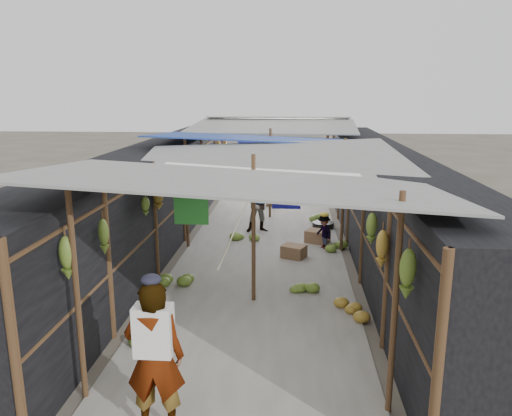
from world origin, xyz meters
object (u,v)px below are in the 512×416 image
(crate_near, at_px, (294,252))
(vendor_elderly, at_px, (155,357))
(black_basin, at_px, (323,225))
(shopper_blue, at_px, (260,204))
(vendor_seated, at_px, (324,232))

(crate_near, xyz_separation_m, vendor_elderly, (-1.47, -5.88, 0.72))
(black_basin, height_order, shopper_blue, shopper_blue)
(crate_near, height_order, black_basin, crate_near)
(vendor_elderly, bearing_deg, crate_near, -108.07)
(vendor_seated, bearing_deg, shopper_blue, -160.47)
(crate_near, xyz_separation_m, shopper_blue, (-0.89, 2.06, 0.62))
(vendor_elderly, distance_m, shopper_blue, 7.96)
(crate_near, xyz_separation_m, black_basin, (0.79, 2.53, -0.06))
(shopper_blue, bearing_deg, black_basin, 3.00)
(crate_near, distance_m, vendor_seated, 1.03)
(crate_near, relative_size, vendor_seated, 0.60)
(black_basin, xyz_separation_m, vendor_seated, (-0.09, -1.81, 0.32))
(crate_near, bearing_deg, black_basin, 97.33)
(crate_near, bearing_deg, shopper_blue, 137.95)
(vendor_elderly, height_order, shopper_blue, vendor_elderly)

